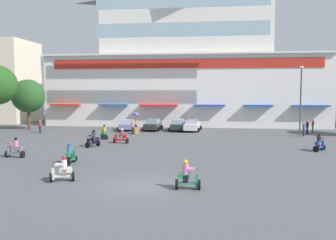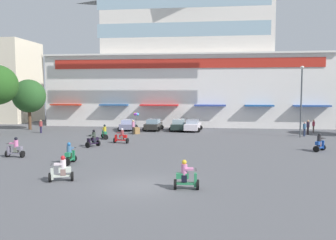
% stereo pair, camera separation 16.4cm
% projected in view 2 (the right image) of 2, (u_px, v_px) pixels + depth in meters
% --- Properties ---
extents(ground_plane, '(128.00, 128.00, 0.00)m').
position_uv_depth(ground_plane, '(169.00, 147.00, 31.45)').
color(ground_plane, '#545559').
extents(colonial_building, '(40.20, 15.34, 21.09)m').
position_uv_depth(colonial_building, '(187.00, 65.00, 53.05)').
color(colonial_building, white).
rests_on(colonial_building, ground).
extents(flank_building_left, '(9.60, 8.83, 13.16)m').
position_uv_depth(flank_building_left, '(4.00, 82.00, 57.35)').
color(flank_building_left, beige).
rests_on(flank_building_left, ground).
extents(plaza_tree_2, '(4.36, 3.84, 6.57)m').
position_uv_depth(plaza_tree_2, '(29.00, 96.00, 45.46)').
color(plaza_tree_2, brown).
rests_on(plaza_tree_2, ground).
extents(parked_car_0, '(2.50, 4.58, 1.37)m').
position_uv_depth(parked_car_0, '(128.00, 125.00, 45.29)').
color(parked_car_0, slate).
rests_on(parked_car_0, ground).
extents(parked_car_1, '(2.40, 3.99, 1.46)m').
position_uv_depth(parked_car_1, '(153.00, 125.00, 44.80)').
color(parked_car_1, '#292825').
rests_on(parked_car_1, ground).
extents(parked_car_2, '(2.35, 4.00, 1.48)m').
position_uv_depth(parked_car_2, '(179.00, 125.00, 44.42)').
color(parked_car_2, '#1D2B27').
rests_on(parked_car_2, ground).
extents(parked_car_3, '(2.46, 4.60, 1.46)m').
position_uv_depth(parked_car_3, '(193.00, 125.00, 44.07)').
color(parked_car_3, silver).
rests_on(parked_car_3, ground).
extents(scooter_rider_0, '(1.33, 0.62, 1.55)m').
position_uv_depth(scooter_rider_0, '(186.00, 177.00, 17.88)').
color(scooter_rider_0, black).
rests_on(scooter_rider_0, ground).
extents(scooter_rider_1, '(1.50, 0.70, 1.48)m').
position_uv_depth(scooter_rider_1, '(121.00, 137.00, 33.76)').
color(scooter_rider_1, black).
rests_on(scooter_rider_1, ground).
extents(scooter_rider_2, '(1.10, 1.51, 1.57)m').
position_uv_depth(scooter_rider_2, '(93.00, 140.00, 31.56)').
color(scooter_rider_2, black).
rests_on(scooter_rider_2, ground).
extents(scooter_rider_3, '(1.44, 0.59, 1.56)m').
position_uv_depth(scooter_rider_3, '(15.00, 149.00, 26.57)').
color(scooter_rider_3, black).
rests_on(scooter_rider_3, ground).
extents(scooter_rider_4, '(1.31, 1.46, 1.57)m').
position_uv_depth(scooter_rider_4, '(320.00, 144.00, 29.23)').
color(scooter_rider_4, black).
rests_on(scooter_rider_4, ground).
extents(scooter_rider_5, '(0.59, 1.48, 1.55)m').
position_uv_depth(scooter_rider_5, '(70.00, 155.00, 24.10)').
color(scooter_rider_5, black).
rests_on(scooter_rider_5, ground).
extents(scooter_rider_6, '(1.15, 1.52, 1.56)m').
position_uv_depth(scooter_rider_6, '(105.00, 133.00, 36.77)').
color(scooter_rider_6, black).
rests_on(scooter_rider_6, ground).
extents(scooter_rider_7, '(1.43, 0.94, 1.46)m').
position_uv_depth(scooter_rider_7, '(61.00, 171.00, 19.48)').
color(scooter_rider_7, black).
rests_on(scooter_rider_7, ground).
extents(pedestrian_0, '(0.54, 0.54, 1.61)m').
position_uv_depth(pedestrian_0, '(41.00, 126.00, 41.98)').
color(pedestrian_0, '#262140').
rests_on(pedestrian_0, ground).
extents(pedestrian_1, '(0.44, 0.44, 1.62)m').
position_uv_depth(pedestrian_1, '(305.00, 128.00, 38.91)').
color(pedestrian_1, '#252F4D').
rests_on(pedestrian_1, ground).
extents(pedestrian_2, '(0.34, 0.34, 1.56)m').
position_uv_depth(pedestrian_2, '(314.00, 125.00, 42.45)').
color(pedestrian_2, brown).
rests_on(pedestrian_2, ground).
extents(pedestrian_3, '(0.46, 0.46, 1.70)m').
position_uv_depth(pedestrian_3, '(308.00, 126.00, 40.47)').
color(pedestrian_3, black).
rests_on(pedestrian_3, ground).
extents(pedestrian_4, '(0.47, 0.47, 1.70)m').
position_uv_depth(pedestrian_4, '(133.00, 126.00, 40.58)').
color(pedestrian_4, black).
rests_on(pedestrian_4, ground).
extents(streetlamp_near, '(0.40, 0.40, 7.77)m').
position_uv_depth(streetlamp_near, '(301.00, 97.00, 37.78)').
color(streetlamp_near, '#474C51').
rests_on(streetlamp_near, ground).
extents(balloon_vendor_cart, '(1.00, 1.08, 2.52)m').
position_uv_depth(balloon_vendor_cart, '(136.00, 126.00, 41.32)').
color(balloon_vendor_cart, '#9B7443').
rests_on(balloon_vendor_cart, ground).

